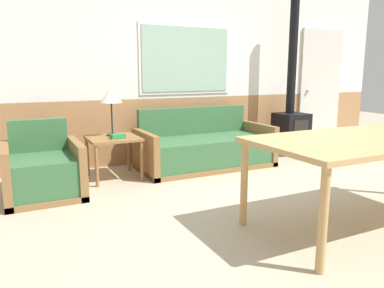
# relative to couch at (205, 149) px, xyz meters

# --- Properties ---
(ground_plane) EXTENTS (16.00, 16.00, 0.00)m
(ground_plane) POSITION_rel_couch_xyz_m (0.09, -2.00, -0.24)
(ground_plane) COLOR #B2A58C
(wall_back) EXTENTS (7.20, 0.09, 2.70)m
(wall_back) POSITION_rel_couch_xyz_m (0.08, 0.62, 1.11)
(wall_back) COLOR #AD7A4C
(wall_back) RESTS_ON ground_plane
(couch) EXTENTS (1.81, 0.84, 0.79)m
(couch) POSITION_rel_couch_xyz_m (0.00, 0.00, 0.00)
(couch) COLOR olive
(couch) RESTS_ON ground_plane
(armchair) EXTENTS (0.76, 0.79, 0.77)m
(armchair) POSITION_rel_couch_xyz_m (-2.09, -0.35, 0.01)
(armchair) COLOR olive
(armchair) RESTS_ON ground_plane
(side_table) EXTENTS (0.59, 0.59, 0.51)m
(side_table) POSITION_rel_couch_xyz_m (-1.26, -0.01, 0.19)
(side_table) COLOR olive
(side_table) RESTS_ON ground_plane
(table_lamp) EXTENTS (0.26, 0.26, 0.59)m
(table_lamp) POSITION_rel_couch_xyz_m (-1.24, 0.10, 0.75)
(table_lamp) COLOR #262628
(table_lamp) RESTS_ON side_table
(book_stack) EXTENTS (0.18, 0.14, 0.05)m
(book_stack) POSITION_rel_couch_xyz_m (-1.23, -0.11, 0.29)
(book_stack) COLOR #2D7F3D
(book_stack) RESTS_ON side_table
(dining_table) EXTENTS (1.99, 1.00, 0.76)m
(dining_table) POSITION_rel_couch_xyz_m (0.29, -2.33, 0.45)
(dining_table) COLOR tan
(dining_table) RESTS_ON ground_plane
(wood_stove) EXTENTS (0.46, 0.45, 2.37)m
(wood_stove) POSITION_rel_couch_xyz_m (1.63, 0.17, 0.37)
(wood_stove) COLOR black
(wood_stove) RESTS_ON ground_plane
(entry_door) EXTENTS (0.90, 0.09, 2.00)m
(entry_door) POSITION_rel_couch_xyz_m (2.60, 0.57, 0.76)
(entry_door) COLOR silver
(entry_door) RESTS_ON ground_plane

